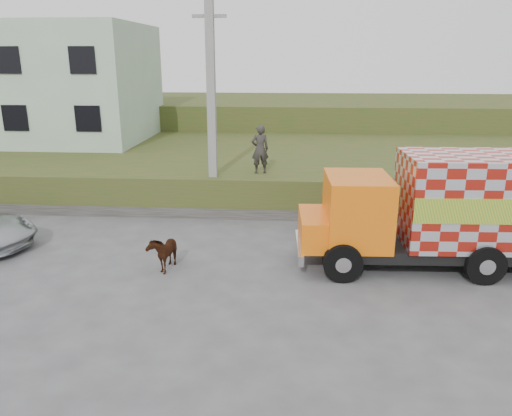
# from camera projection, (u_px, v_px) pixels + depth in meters

# --- Properties ---
(ground) EXTENTS (120.00, 120.00, 0.00)m
(ground) POSITION_uv_depth(u_px,v_px,m) (224.00, 261.00, 14.89)
(ground) COLOR #474749
(ground) RESTS_ON ground
(embankment) EXTENTS (40.00, 12.00, 1.50)m
(embankment) POSITION_uv_depth(u_px,v_px,m) (251.00, 166.00, 24.21)
(embankment) COLOR #304C19
(embankment) RESTS_ON ground
(embankment_far) EXTENTS (40.00, 12.00, 3.00)m
(embankment_far) POSITION_uv_depth(u_px,v_px,m) (265.00, 120.00, 35.44)
(embankment_far) COLOR #304C19
(embankment_far) RESTS_ON ground
(retaining_strip) EXTENTS (16.00, 0.50, 0.40)m
(retaining_strip) POSITION_uv_depth(u_px,v_px,m) (187.00, 212.00, 18.98)
(retaining_strip) COLOR #595651
(retaining_strip) RESTS_ON ground
(building) EXTENTS (10.00, 8.00, 6.00)m
(building) POSITION_uv_depth(u_px,v_px,m) (51.00, 83.00, 26.74)
(building) COLOR #ACC6A9
(building) RESTS_ON embankment
(utility_pole) EXTENTS (1.20, 0.30, 8.00)m
(utility_pole) POSITION_uv_depth(u_px,v_px,m) (212.00, 108.00, 18.16)
(utility_pole) COLOR gray
(utility_pole) RESTS_ON ground
(cargo_truck) EXTENTS (7.48, 2.81, 3.30)m
(cargo_truck) POSITION_uv_depth(u_px,v_px,m) (446.00, 210.00, 14.06)
(cargo_truck) COLOR black
(cargo_truck) RESTS_ON ground
(cow) EXTENTS (0.72, 1.32, 1.06)m
(cow) POSITION_uv_depth(u_px,v_px,m) (164.00, 251.00, 14.26)
(cow) COLOR black
(cow) RESTS_ON ground
(pedestrian) EXTENTS (0.78, 0.62, 1.87)m
(pedestrian) POSITION_uv_depth(u_px,v_px,m) (260.00, 149.00, 19.19)
(pedestrian) COLOR #2D2A28
(pedestrian) RESTS_ON embankment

